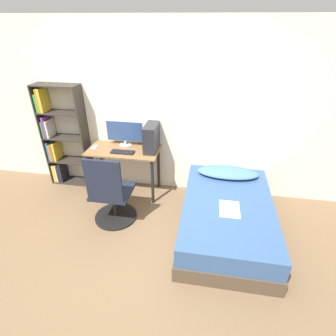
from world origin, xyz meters
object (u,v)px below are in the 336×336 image
(bed, at_px, (226,217))
(pc_tower, at_px, (152,138))
(keyboard, at_px, (123,152))
(monitor, at_px, (125,132))
(bookshelf, at_px, (59,140))
(office_chair, at_px, (112,198))

(bed, bearing_deg, pc_tower, 148.36)
(bed, xyz_separation_m, keyboard, (-1.52, 0.53, 0.54))
(pc_tower, bearing_deg, monitor, 166.31)
(keyboard, relative_size, pc_tower, 0.87)
(bookshelf, bearing_deg, pc_tower, -3.10)
(bookshelf, xyz_separation_m, pc_tower, (1.53, -0.08, 0.19))
(keyboard, distance_m, pc_tower, 0.47)
(bed, distance_m, monitor, 1.90)
(bookshelf, xyz_separation_m, keyboard, (1.13, -0.25, 0.00))
(office_chair, bearing_deg, bed, 2.66)
(office_chair, xyz_separation_m, pc_tower, (0.39, 0.76, 0.56))
(bed, height_order, pc_tower, pc_tower)
(keyboard, bearing_deg, pc_tower, 22.07)
(office_chair, height_order, pc_tower, pc_tower)
(pc_tower, bearing_deg, office_chair, -116.97)
(bookshelf, relative_size, bed, 0.90)
(bed, height_order, monitor, monitor)
(bookshelf, distance_m, monitor, 1.11)
(office_chair, bearing_deg, bookshelf, 143.51)
(office_chair, distance_m, bed, 1.52)
(monitor, bearing_deg, keyboard, -81.85)
(office_chair, relative_size, pc_tower, 2.65)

